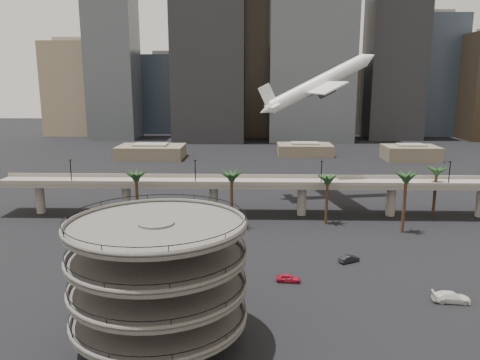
{
  "coord_description": "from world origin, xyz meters",
  "views": [
    {
      "loc": [
        -1.36,
        -58.02,
        33.18
      ],
      "look_at": [
        -3.69,
        28.0,
        14.67
      ],
      "focal_mm": 35.0,
      "sensor_mm": 36.0,
      "label": 1
    }
  ],
  "objects_px": {
    "airborne_jet": "(318,84)",
    "car_b": "(349,259)",
    "overpass": "(258,186)",
    "car_a": "(288,278)",
    "car_c": "(451,297)",
    "parking_ramp": "(158,272)"
  },
  "relations": [
    {
      "from": "car_b",
      "to": "car_c",
      "type": "xyz_separation_m",
      "value": [
        12.36,
        -15.59,
        0.15
      ]
    },
    {
      "from": "overpass",
      "to": "car_b",
      "type": "distance_m",
      "value": 35.71
    },
    {
      "from": "overpass",
      "to": "airborne_jet",
      "type": "bearing_deg",
      "value": 48.52
    },
    {
      "from": "airborne_jet",
      "to": "car_c",
      "type": "bearing_deg",
      "value": -90.52
    },
    {
      "from": "overpass",
      "to": "car_b",
      "type": "bearing_deg",
      "value": -61.66
    },
    {
      "from": "parking_ramp",
      "to": "car_c",
      "type": "relative_size",
      "value": 3.94
    },
    {
      "from": "car_b",
      "to": "car_c",
      "type": "distance_m",
      "value": 19.89
    },
    {
      "from": "airborne_jet",
      "to": "car_a",
      "type": "xyz_separation_m",
      "value": [
        -11.67,
        -58.42,
        -31.21
      ]
    },
    {
      "from": "parking_ramp",
      "to": "overpass",
      "type": "distance_m",
      "value": 60.46
    },
    {
      "from": "airborne_jet",
      "to": "car_b",
      "type": "height_order",
      "value": "airborne_jet"
    },
    {
      "from": "overpass",
      "to": "airborne_jet",
      "type": "distance_m",
      "value": 34.91
    },
    {
      "from": "car_a",
      "to": "car_b",
      "type": "bearing_deg",
      "value": -47.03
    },
    {
      "from": "overpass",
      "to": "car_a",
      "type": "relative_size",
      "value": 32.11
    },
    {
      "from": "parking_ramp",
      "to": "car_a",
      "type": "relative_size",
      "value": 5.48
    },
    {
      "from": "parking_ramp",
      "to": "car_b",
      "type": "xyz_separation_m",
      "value": [
        29.65,
        28.12,
        -9.17
      ]
    },
    {
      "from": "parking_ramp",
      "to": "car_a",
      "type": "height_order",
      "value": "parking_ramp"
    },
    {
      "from": "parking_ramp",
      "to": "airborne_jet",
      "type": "bearing_deg",
      "value": 69.23
    },
    {
      "from": "airborne_jet",
      "to": "car_b",
      "type": "distance_m",
      "value": 58.5
    },
    {
      "from": "parking_ramp",
      "to": "car_a",
      "type": "distance_m",
      "value": 27.68
    },
    {
      "from": "car_a",
      "to": "car_b",
      "type": "distance_m",
      "value": 14.89
    },
    {
      "from": "overpass",
      "to": "car_a",
      "type": "height_order",
      "value": "overpass"
    },
    {
      "from": "parking_ramp",
      "to": "car_a",
      "type": "xyz_separation_m",
      "value": [
        17.76,
        19.16,
        -9.15
      ]
    }
  ]
}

